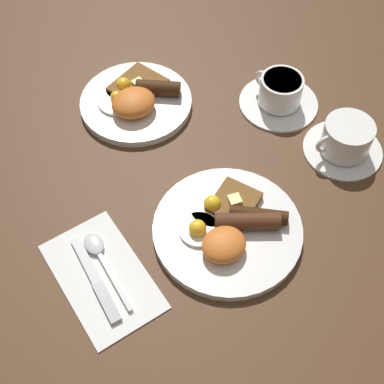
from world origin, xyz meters
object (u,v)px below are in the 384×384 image
object	(u,v)px
breakfast_plate_near	(228,228)
teacup_far	(280,94)
teacup_near	(345,140)
breakfast_plate_far	(135,100)
spoon	(98,252)
knife	(97,283)

from	to	relation	value
breakfast_plate_near	teacup_far	bearing A→B (deg)	36.95
teacup_near	breakfast_plate_far	bearing A→B (deg)	130.80
breakfast_plate_near	teacup_far	distance (m)	0.31
teacup_far	spoon	size ratio (longest dim) A/B	1.01
breakfast_plate_near	knife	size ratio (longest dim) A/B	1.52
spoon	knife	bearing A→B (deg)	153.05
teacup_far	spoon	distance (m)	0.46
breakfast_plate_near	knife	distance (m)	0.23
teacup_near	knife	world-z (taller)	teacup_near
teacup_near	knife	size ratio (longest dim) A/B	0.89
teacup_near	spoon	bearing A→B (deg)	174.41
breakfast_plate_far	teacup_far	distance (m)	0.28
breakfast_plate_far	spoon	size ratio (longest dim) A/B	1.42
knife	spoon	distance (m)	0.05
breakfast_plate_far	teacup_far	xyz separation A→B (m)	(0.24, -0.15, 0.01)
knife	spoon	world-z (taller)	spoon
breakfast_plate_near	spoon	size ratio (longest dim) A/B	1.60
knife	teacup_far	bearing A→B (deg)	-68.42
teacup_near	teacup_far	size ratio (longest dim) A/B	0.94
teacup_near	knife	bearing A→B (deg)	-179.94
breakfast_plate_far	knife	distance (m)	0.39
breakfast_plate_far	spoon	xyz separation A→B (m)	(-0.21, -0.26, -0.01)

